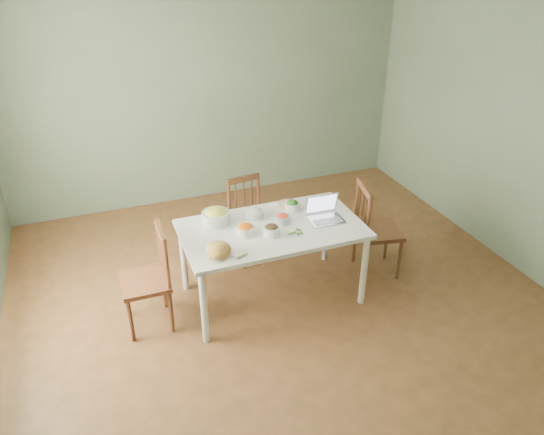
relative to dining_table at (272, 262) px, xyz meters
name	(u,v)px	position (x,y,z in m)	size (l,w,h in m)	color
floor	(284,303)	(0.06, -0.16, -0.38)	(5.00, 5.00, 0.00)	#472E17
wall_back	(209,94)	(0.06, 2.34, 0.97)	(5.00, 0.00, 2.70)	slate
wall_front	(503,397)	(0.06, -2.66, 0.97)	(5.00, 0.00, 2.70)	slate
wall_right	(524,136)	(2.56, -0.16, 0.97)	(0.00, 5.00, 2.70)	slate
dining_table	(272,262)	(0.00, 0.00, 0.00)	(1.63, 0.92, 0.76)	white
chair_far	(251,221)	(0.04, 0.71, 0.06)	(0.39, 0.37, 0.89)	#492310
chair_left	(145,280)	(-1.17, 0.01, 0.10)	(0.42, 0.40, 0.96)	#492310
chair_right	(379,229)	(1.15, 0.03, 0.11)	(0.43, 0.41, 0.98)	#492310
bread_boule	(219,250)	(-0.57, -0.30, 0.45)	(0.20, 0.20, 0.13)	#A87D32
butter_stick	(241,255)	(-0.41, -0.36, 0.40)	(0.11, 0.03, 0.03)	#FDEECE
bowl_squash	(216,216)	(-0.45, 0.26, 0.46)	(0.25, 0.25, 0.15)	#D9BE50
bowl_carrot	(245,229)	(-0.26, -0.03, 0.43)	(0.17, 0.17, 0.09)	#F54A00
bowl_onion	(254,213)	(-0.10, 0.22, 0.43)	(0.18, 0.18, 0.10)	beige
bowl_mushroom	(272,230)	(-0.05, -0.13, 0.43)	(0.15, 0.15, 0.10)	#3B2718
bowl_redpep	(283,218)	(0.12, 0.05, 0.42)	(0.14, 0.14, 0.08)	#CE4E2C
bowl_broccoli	(292,205)	(0.30, 0.25, 0.43)	(0.15, 0.15, 0.09)	#1B520C
flatbread	(288,204)	(0.29, 0.35, 0.39)	(0.20, 0.20, 0.02)	#D6C588
basil_bunch	(295,232)	(0.16, -0.17, 0.39)	(0.17, 0.17, 0.02)	#0E470E
laptop	(327,210)	(0.51, -0.07, 0.49)	(0.31, 0.26, 0.21)	silver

